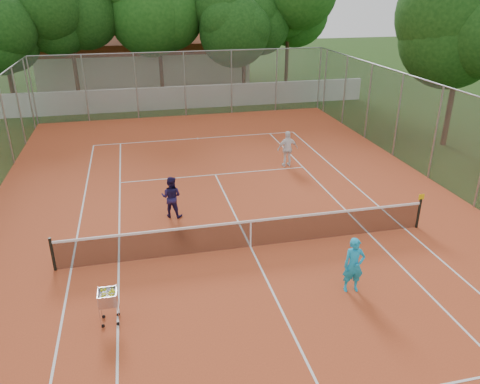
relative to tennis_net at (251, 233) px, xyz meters
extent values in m
plane|color=#1A350E|center=(0.00, 0.00, -0.51)|extent=(120.00, 120.00, 0.00)
cube|color=#BD4A24|center=(0.00, 0.00, -0.50)|extent=(18.00, 34.00, 0.02)
cube|color=white|center=(0.00, 0.00, -0.49)|extent=(10.98, 23.78, 0.01)
cube|color=black|center=(0.00, 0.00, 0.00)|extent=(11.88, 0.10, 0.98)
cube|color=slate|center=(0.00, 0.00, 1.49)|extent=(18.00, 34.00, 4.00)
cube|color=white|center=(0.00, 19.00, 0.24)|extent=(26.00, 0.30, 1.50)
cube|color=beige|center=(-2.00, 29.00, 1.69)|extent=(16.40, 9.00, 4.40)
cube|color=black|center=(0.00, 22.00, 4.49)|extent=(29.00, 19.00, 10.00)
imported|color=#19A4D9|center=(2.14, -2.86, 0.31)|extent=(0.63, 0.45, 1.59)
imported|color=#1F1746|center=(-2.23, 2.76, 0.28)|extent=(0.91, 0.83, 1.53)
imported|color=white|center=(3.45, 6.75, 0.34)|extent=(0.99, 0.44, 1.66)
cube|color=silver|center=(-4.28, -2.76, 0.01)|extent=(0.61, 0.61, 0.99)
camera|label=1|loc=(-3.24, -12.59, 7.20)|focal=35.00mm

